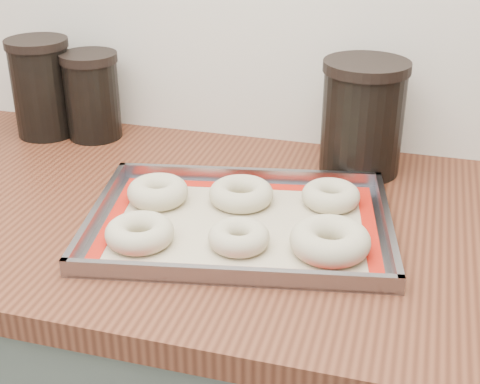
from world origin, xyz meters
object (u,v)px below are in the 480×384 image
(bagel_front_left, at_px, (140,233))
(bagel_front_right, at_px, (330,241))
(bagel_back_left, at_px, (158,192))
(bagel_back_mid, at_px, (241,194))
(canister_right, at_px, (363,117))
(bagel_front_mid, at_px, (239,237))
(baking_tray, at_px, (240,223))
(canister_left, at_px, (42,87))
(bagel_back_right, at_px, (331,196))
(canister_mid, at_px, (92,96))

(bagel_front_left, height_order, bagel_front_right, bagel_front_right)
(bagel_back_left, relative_size, bagel_back_mid, 0.94)
(canister_right, bearing_deg, bagel_front_mid, -111.97)
(baking_tray, relative_size, canister_left, 2.59)
(baking_tray, bearing_deg, bagel_front_mid, -75.50)
(canister_right, bearing_deg, bagel_front_left, -127.49)
(bagel_front_mid, distance_m, bagel_back_left, 0.20)
(bagel_front_left, xyz_separation_m, bagel_front_mid, (0.14, 0.03, -0.00))
(baking_tray, xyz_separation_m, bagel_front_left, (-0.13, -0.10, 0.01))
(bagel_back_left, distance_m, canister_right, 0.39)
(baking_tray, distance_m, bagel_back_mid, 0.07)
(canister_left, bearing_deg, bagel_front_left, -45.01)
(bagel_back_mid, bearing_deg, bagel_back_right, 12.97)
(bagel_front_mid, relative_size, bagel_back_right, 0.95)
(canister_mid, bearing_deg, baking_tray, -36.21)
(canister_right, bearing_deg, canister_mid, 177.89)
(bagel_front_left, xyz_separation_m, canister_left, (-0.37, 0.37, 0.08))
(bagel_back_mid, bearing_deg, bagel_front_right, -35.27)
(bagel_back_left, distance_m, bagel_back_right, 0.28)
(bagel_front_mid, height_order, canister_left, canister_left)
(bagel_front_right, relative_size, bagel_back_mid, 1.10)
(baking_tray, xyz_separation_m, bagel_back_right, (0.12, 0.10, 0.01))
(bagel_back_mid, bearing_deg, canister_mid, 149.88)
(bagel_front_mid, relative_size, canister_mid, 0.52)
(bagel_front_mid, relative_size, bagel_back_mid, 0.85)
(bagel_front_right, relative_size, canister_mid, 0.67)
(bagel_back_right, distance_m, canister_left, 0.65)
(baking_tray, height_order, canister_left, canister_left)
(bagel_back_mid, relative_size, canister_right, 0.52)
(bagel_back_right, bearing_deg, bagel_back_left, -166.30)
(bagel_back_mid, xyz_separation_m, canister_left, (-0.48, 0.20, 0.08))
(bagel_front_mid, xyz_separation_m, bagel_back_mid, (-0.03, 0.14, 0.00))
(bagel_front_left, height_order, bagel_back_left, bagel_back_left)
(bagel_front_left, height_order, canister_right, canister_right)
(baking_tray, bearing_deg, bagel_front_right, -17.69)
(bagel_front_right, height_order, canister_right, canister_right)
(bagel_back_mid, height_order, canister_left, canister_left)
(bagel_back_left, bearing_deg, baking_tray, -13.21)
(bagel_front_mid, height_order, bagel_back_right, bagel_back_right)
(bagel_back_mid, height_order, canister_right, canister_right)
(bagel_front_mid, distance_m, canister_left, 0.62)
(bagel_back_left, bearing_deg, canister_right, 37.37)
(bagel_front_left, bearing_deg, bagel_front_mid, 11.47)
(canister_mid, height_order, canister_right, canister_right)
(bagel_front_mid, bearing_deg, canister_left, 146.42)
(canister_right, bearing_deg, canister_left, 179.33)
(bagel_back_right, xyz_separation_m, canister_mid, (-0.51, 0.18, 0.07))
(bagel_front_right, bearing_deg, bagel_back_right, 98.40)
(bagel_front_right, distance_m, canister_mid, 0.63)
(bagel_back_left, bearing_deg, bagel_front_left, -79.31)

